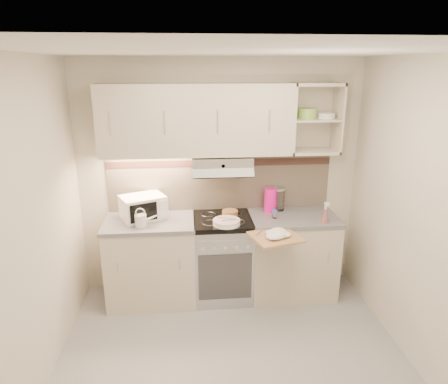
# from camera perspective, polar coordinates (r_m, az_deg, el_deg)

# --- Properties ---
(ground) EXTENTS (3.00, 3.00, 0.00)m
(ground) POSITION_cam_1_polar(r_m,az_deg,el_deg) (3.66, 1.47, -23.47)
(ground) COLOR #9A9A9C
(ground) RESTS_ON ground
(room_shell) EXTENTS (3.04, 2.84, 2.52)m
(room_shell) POSITION_cam_1_polar(r_m,az_deg,el_deg) (3.23, 0.98, 3.59)
(room_shell) COLOR beige
(room_shell) RESTS_ON ground
(base_cabinet_left) EXTENTS (0.90, 0.60, 0.86)m
(base_cabinet_left) POSITION_cam_1_polar(r_m,az_deg,el_deg) (4.34, -10.26, -9.83)
(base_cabinet_left) COLOR beige
(base_cabinet_left) RESTS_ON ground
(worktop_left) EXTENTS (0.92, 0.62, 0.04)m
(worktop_left) POSITION_cam_1_polar(r_m,az_deg,el_deg) (4.16, -10.60, -4.30)
(worktop_left) COLOR slate
(worktop_left) RESTS_ON base_cabinet_left
(base_cabinet_right) EXTENTS (0.90, 0.60, 0.86)m
(base_cabinet_right) POSITION_cam_1_polar(r_m,az_deg,el_deg) (4.46, 9.56, -9.03)
(base_cabinet_right) COLOR beige
(base_cabinet_right) RESTS_ON ground
(worktop_right) EXTENTS (0.92, 0.62, 0.04)m
(worktop_right) POSITION_cam_1_polar(r_m,az_deg,el_deg) (4.28, 9.86, -3.62)
(worktop_right) COLOR slate
(worktop_right) RESTS_ON base_cabinet_right
(electric_range) EXTENTS (0.60, 0.60, 0.90)m
(electric_range) POSITION_cam_1_polar(r_m,az_deg,el_deg) (4.33, -0.21, -9.32)
(electric_range) COLOR #B7B7BC
(electric_range) RESTS_ON ground
(microwave) EXTENTS (0.52, 0.46, 0.24)m
(microwave) POSITION_cam_1_polar(r_m,az_deg,el_deg) (4.19, -11.50, -2.14)
(microwave) COLOR white
(microwave) RESTS_ON worktop_left
(watering_can) EXTENTS (0.22, 0.11, 0.19)m
(watering_can) POSITION_cam_1_polar(r_m,az_deg,el_deg) (4.00, -11.72, -3.91)
(watering_can) COLOR silver
(watering_can) RESTS_ON worktop_left
(plate_stack) EXTENTS (0.27, 0.27, 0.06)m
(plate_stack) POSITION_cam_1_polar(r_m,az_deg,el_deg) (3.97, 0.36, -4.32)
(plate_stack) COLOR white
(plate_stack) RESTS_ON electric_range
(bread_loaf) EXTENTS (0.17, 0.17, 0.04)m
(bread_loaf) POSITION_cam_1_polar(r_m,az_deg,el_deg) (4.25, 0.86, -2.92)
(bread_loaf) COLOR #B3923E
(bread_loaf) RESTS_ON electric_range
(pink_pitcher) EXTENTS (0.14, 0.13, 0.26)m
(pink_pitcher) POSITION_cam_1_polar(r_m,az_deg,el_deg) (4.32, 6.63, -1.16)
(pink_pitcher) COLOR #FF0E99
(pink_pitcher) RESTS_ON worktop_right
(glass_jar) EXTENTS (0.13, 0.13, 0.25)m
(glass_jar) POSITION_cam_1_polar(r_m,az_deg,el_deg) (4.38, 7.83, -0.96)
(glass_jar) COLOR white
(glass_jar) RESTS_ON worktop_right
(spice_jar) EXTENTS (0.06, 0.06, 0.08)m
(spice_jar) POSITION_cam_1_polar(r_m,az_deg,el_deg) (4.17, 7.26, -3.14)
(spice_jar) COLOR silver
(spice_jar) RESTS_ON worktop_right
(spray_bottle) EXTENTS (0.09, 0.09, 0.23)m
(spray_bottle) POSITION_cam_1_polar(r_m,az_deg,el_deg) (4.14, 14.27, -3.06)
(spray_bottle) COLOR pink
(spray_bottle) RESTS_ON worktop_right
(cutting_board) EXTENTS (0.52, 0.49, 0.02)m
(cutting_board) POSITION_cam_1_polar(r_m,az_deg,el_deg) (3.80, 7.34, -6.42)
(cutting_board) COLOR tan
(cutting_board) RESTS_ON base_cabinet_right
(dish_towel) EXTENTS (0.33, 0.30, 0.08)m
(dish_towel) POSITION_cam_1_polar(r_m,az_deg,el_deg) (3.75, 7.54, -5.93)
(dish_towel) COLOR white
(dish_towel) RESTS_ON cutting_board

